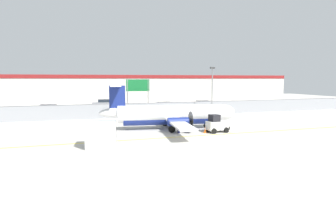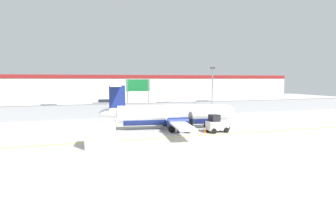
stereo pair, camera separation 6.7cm
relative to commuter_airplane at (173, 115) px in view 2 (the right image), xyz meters
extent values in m
plane|color=#BCB7AD|center=(-0.33, -6.61, -1.60)|extent=(140.00, 140.00, 0.00)
cube|color=yellow|center=(-0.33, -4.61, -1.60)|extent=(84.00, 0.20, 0.01)
cube|color=gray|center=(-0.33, 11.39, -0.60)|extent=(98.00, 0.04, 2.00)
cylinder|color=slate|center=(-0.33, 11.39, 0.45)|extent=(98.00, 0.10, 0.10)
cube|color=#38383A|center=(-0.33, 22.89, -1.54)|extent=(98.00, 17.00, 0.12)
cube|color=beige|center=(-0.33, 41.39, 1.65)|extent=(91.00, 8.00, 6.50)
cube|color=maroon|center=(-0.33, 37.39, 4.50)|extent=(91.00, 0.20, 0.80)
cylinder|color=white|center=(-0.27, 0.04, 0.15)|extent=(11.83, 3.51, 1.90)
ellipsoid|color=white|center=(5.80, -0.82, 0.15)|extent=(2.92, 2.16, 1.80)
ellipsoid|color=white|center=(-6.35, 0.90, 0.35)|extent=(3.41, 1.50, 1.05)
cylinder|color=navy|center=(-0.27, 0.04, -0.38)|extent=(10.58, 2.93, 1.48)
cube|color=white|center=(-0.18, 0.02, -0.42)|extent=(3.82, 16.07, 0.18)
cylinder|color=navy|center=(0.39, 2.57, -0.42)|extent=(2.30, 1.20, 0.90)
cone|color=black|center=(1.52, 2.41, -0.42)|extent=(0.51, 0.50, 0.44)
cylinder|color=#262626|center=(1.67, 2.39, -0.42)|extent=(0.33, 2.08, 2.10)
cylinder|color=navy|center=(-0.34, -2.58, -0.42)|extent=(2.30, 1.20, 0.90)
cone|color=black|center=(0.80, -2.74, -0.42)|extent=(0.51, 0.50, 0.44)
cylinder|color=#262626|center=(0.95, -2.76, -0.42)|extent=(0.33, 2.08, 2.10)
cube|color=navy|center=(-6.06, 0.86, 1.70)|extent=(1.71, 0.42, 3.10)
cube|color=white|center=(-6.20, 0.88, 3.25)|extent=(1.76, 4.91, 0.14)
cylinder|color=#59595B|center=(3.80, -0.54, -0.82)|extent=(0.16, 0.16, 0.97)
cylinder|color=black|center=(3.80, -0.54, -1.30)|extent=(0.62, 0.30, 0.60)
cylinder|color=#59595B|center=(-0.26, 2.27, -0.78)|extent=(0.16, 0.16, 0.90)
cylinder|color=black|center=(-0.26, 2.27, -1.22)|extent=(0.78, 0.32, 0.76)
cylinder|color=#59595B|center=(-0.88, -2.11, -0.78)|extent=(0.16, 0.16, 0.90)
cylinder|color=black|center=(-0.88, -2.11, -1.22)|extent=(0.78, 0.32, 0.76)
cube|color=silver|center=(3.65, -3.47, -0.87)|extent=(2.30, 1.31, 0.90)
cube|color=black|center=(3.30, -3.50, -0.07)|extent=(0.99, 1.08, 0.70)
cube|color=black|center=(4.79, -3.36, -1.17)|extent=(0.27, 1.11, 0.30)
cylinder|color=black|center=(4.33, -2.80, -1.32)|extent=(0.57, 0.23, 0.56)
cylinder|color=black|center=(4.45, -3.99, -1.32)|extent=(0.57, 0.23, 0.56)
cylinder|color=black|center=(2.84, -2.94, -1.32)|extent=(0.57, 0.23, 0.56)
cylinder|color=black|center=(2.96, -4.14, -1.32)|extent=(0.57, 0.23, 0.56)
cylinder|color=#191E4C|center=(-0.37, -2.62, -1.18)|extent=(0.22, 0.22, 0.85)
cylinder|color=#191E4C|center=(-0.21, -2.50, -1.18)|extent=(0.22, 0.22, 0.85)
cylinder|color=orange|center=(-0.29, -2.56, -0.45)|extent=(0.48, 0.48, 0.60)
cylinder|color=orange|center=(-0.46, -2.70, -0.42)|extent=(0.14, 0.14, 0.55)
cylinder|color=orange|center=(-0.12, -2.42, -0.42)|extent=(0.14, 0.14, 0.55)
sphere|color=tan|center=(-0.29, -2.56, -0.01)|extent=(0.22, 0.22, 0.22)
cube|color=silver|center=(-8.55, -6.71, -0.50)|extent=(2.67, 2.34, 2.20)
cube|color=#333338|center=(-8.55, -6.71, -0.50)|extent=(2.42, 0.45, 2.20)
cube|color=orange|center=(2.33, -3.38, -1.58)|extent=(0.36, 0.36, 0.04)
cone|color=orange|center=(2.33, -3.38, -1.26)|extent=(0.28, 0.28, 0.60)
cylinder|color=white|center=(2.33, -3.38, -1.18)|extent=(0.17, 0.17, 0.08)
cube|color=orange|center=(2.21, 1.47, -1.58)|extent=(0.36, 0.36, 0.04)
cone|color=orange|center=(2.21, 1.47, -1.26)|extent=(0.28, 0.28, 0.60)
cylinder|color=white|center=(2.21, 1.47, -1.18)|extent=(0.17, 0.17, 0.08)
cube|color=silver|center=(-13.92, 17.95, -0.86)|extent=(4.38, 2.21, 0.80)
cube|color=#262D38|center=(-14.07, 17.97, -0.18)|extent=(2.38, 1.82, 0.56)
cylinder|color=black|center=(-12.42, 18.67, -1.18)|extent=(0.62, 0.27, 0.60)
cylinder|color=black|center=(-12.64, 16.88, -1.18)|extent=(0.62, 0.27, 0.60)
cylinder|color=black|center=(-15.20, 19.02, -1.18)|extent=(0.62, 0.27, 0.60)
cylinder|color=black|center=(-15.42, 17.23, -1.18)|extent=(0.62, 0.27, 0.60)
cube|color=gray|center=(-4.86, 27.08, -0.86)|extent=(4.36, 2.16, 0.80)
cube|color=#262D38|center=(-4.71, 27.06, -0.18)|extent=(2.36, 1.80, 0.56)
cylinder|color=black|center=(-6.35, 26.34, -1.18)|extent=(0.62, 0.27, 0.60)
cylinder|color=black|center=(-6.15, 28.13, -1.18)|extent=(0.62, 0.27, 0.60)
cylinder|color=black|center=(-3.57, 26.03, -1.18)|extent=(0.62, 0.27, 0.60)
cylinder|color=black|center=(-3.37, 27.81, -1.18)|extent=(0.62, 0.27, 0.60)
cube|color=navy|center=(4.26, 17.19, -0.86)|extent=(4.37, 2.18, 0.80)
cube|color=#262D38|center=(4.41, 17.20, -0.18)|extent=(2.37, 1.81, 0.56)
cylinder|color=black|center=(2.98, 16.13, -1.18)|extent=(0.62, 0.27, 0.60)
cylinder|color=black|center=(2.77, 17.92, -1.18)|extent=(0.62, 0.27, 0.60)
cylinder|color=black|center=(5.76, 16.46, -1.18)|extent=(0.62, 0.27, 0.60)
cylinder|color=black|center=(5.55, 18.24, -1.18)|extent=(0.62, 0.27, 0.60)
cube|color=black|center=(12.15, 18.00, -0.86)|extent=(4.24, 1.81, 0.80)
cube|color=#262D38|center=(12.00, 18.00, -0.18)|extent=(2.24, 1.62, 0.56)
cylinder|color=black|center=(13.53, 18.94, -1.18)|extent=(0.61, 0.22, 0.60)
cylinder|color=black|center=(13.58, 17.14, -1.18)|extent=(0.61, 0.22, 0.60)
cylinder|color=black|center=(10.73, 18.87, -1.18)|extent=(0.61, 0.22, 0.60)
cylinder|color=black|center=(10.78, 17.07, -1.18)|extent=(0.61, 0.22, 0.60)
cylinder|color=slate|center=(8.86, 8.24, 1.90)|extent=(0.16, 0.16, 7.00)
cube|color=#333333|center=(8.86, 8.24, 5.55)|extent=(0.70, 0.30, 0.24)
cylinder|color=slate|center=(-2.58, 13.67, 1.15)|extent=(0.14, 0.14, 5.50)
cylinder|color=slate|center=(0.62, 13.67, 1.15)|extent=(0.14, 0.14, 5.50)
cube|color=#14662D|center=(-0.98, 13.67, 3.00)|extent=(3.60, 0.10, 1.80)
camera|label=1|loc=(-10.83, -31.21, 3.94)|focal=32.00mm
camera|label=2|loc=(-10.77, -31.23, 3.94)|focal=32.00mm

